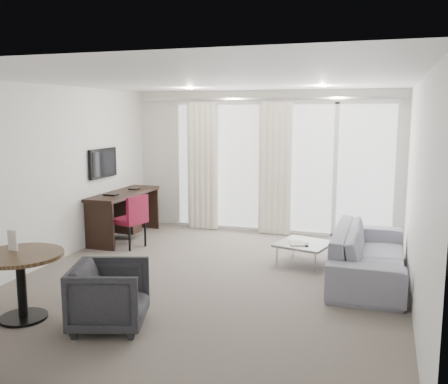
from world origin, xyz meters
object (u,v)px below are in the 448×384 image
(desk_chair, at_px, (129,221))
(tub_armchair, at_px, (110,296))
(rattan_chair_a, at_px, (321,202))
(sofa, at_px, (369,254))
(rattan_chair_b, at_px, (395,207))
(desk, at_px, (124,215))
(round_table, at_px, (22,286))
(coffee_table, at_px, (304,253))

(desk_chair, height_order, tub_armchair, desk_chair)
(tub_armchair, height_order, rattan_chair_a, rattan_chair_a)
(sofa, bearing_deg, rattan_chair_b, -6.25)
(desk, xyz_separation_m, round_table, (0.71, -3.48, -0.05))
(round_table, bearing_deg, desk_chair, 96.30)
(desk, relative_size, coffee_table, 2.45)
(sofa, bearing_deg, desk_chair, 83.99)
(round_table, height_order, sofa, round_table)
(rattan_chair_a, xyz_separation_m, rattan_chair_b, (1.42, -0.05, 0.00))
(round_table, distance_m, rattan_chair_b, 6.99)
(desk_chair, relative_size, coffee_table, 1.23)
(coffee_table, height_order, rattan_chair_b, rattan_chair_b)
(desk, xyz_separation_m, rattan_chair_a, (3.14, 2.40, -0.00))
(sofa, height_order, rattan_chair_a, rattan_chair_a)
(round_table, bearing_deg, rattan_chair_a, 67.52)
(desk, bearing_deg, tub_armchair, -63.06)
(tub_armchair, xyz_separation_m, rattan_chair_b, (2.84, 5.73, 0.07))
(coffee_table, bearing_deg, tub_armchair, -118.94)
(desk_chair, bearing_deg, rattan_chair_b, 51.13)
(coffee_table, bearing_deg, sofa, -21.00)
(rattan_chair_a, bearing_deg, tub_armchair, -97.01)
(rattan_chair_b, bearing_deg, sofa, -101.80)
(rattan_chair_b, bearing_deg, round_table, -128.97)
(tub_armchair, bearing_deg, desk, 9.23)
(desk, bearing_deg, rattan_chair_a, 37.41)
(desk_chair, bearing_deg, coffee_table, 15.69)
(round_table, distance_m, coffee_table, 3.88)
(desk_chair, relative_size, rattan_chair_a, 1.08)
(desk_chair, distance_m, coffee_table, 2.90)
(tub_armchair, distance_m, sofa, 3.49)
(desk_chair, height_order, coffee_table, desk_chair)
(coffee_table, bearing_deg, desk, 170.16)
(round_table, distance_m, sofa, 4.33)
(tub_armchair, xyz_separation_m, coffee_table, (1.55, 2.81, -0.18))
(desk, height_order, desk_chair, desk_chair)
(desk, xyz_separation_m, sofa, (4.20, -0.92, -0.07))
(tub_armchair, bearing_deg, rattan_chair_b, -44.09)
(round_table, bearing_deg, sofa, 36.20)
(tub_armchair, bearing_deg, desk_chair, 7.37)
(round_table, relative_size, sofa, 0.39)
(sofa, xyz_separation_m, rattan_chair_b, (0.36, 3.28, 0.07))
(coffee_table, bearing_deg, rattan_chair_b, 66.20)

